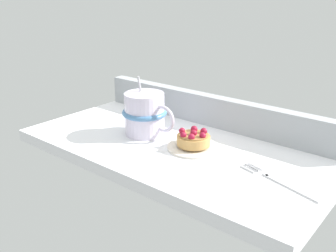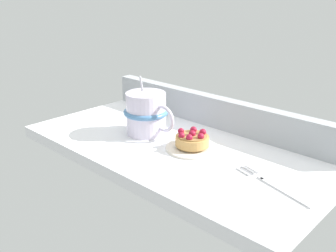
# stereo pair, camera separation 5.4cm
# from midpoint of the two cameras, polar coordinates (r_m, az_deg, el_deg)

# --- Properties ---
(ground_plane) EXTENTS (0.68, 0.34, 0.03)m
(ground_plane) POSITION_cam_midpoint_polar(r_m,az_deg,el_deg) (0.84, 2.63, -3.61)
(ground_plane) COLOR white
(window_rail_back) EXTENTS (0.67, 0.03, 0.07)m
(window_rail_back) POSITION_cam_midpoint_polar(r_m,az_deg,el_deg) (0.94, 8.94, 2.12)
(window_rail_back) COLOR #9EA3A8
(window_rail_back) RESTS_ON ground_plane
(dessert_plate) EXTENTS (0.11, 0.11, 0.01)m
(dessert_plate) POSITION_cam_midpoint_polar(r_m,az_deg,el_deg) (0.81, 5.56, -3.22)
(dessert_plate) COLOR silver
(dessert_plate) RESTS_ON ground_plane
(raspberry_tart) EXTENTS (0.07, 0.07, 0.03)m
(raspberry_tart) POSITION_cam_midpoint_polar(r_m,az_deg,el_deg) (0.80, 5.60, -2.01)
(raspberry_tart) COLOR tan
(raspberry_tart) RESTS_ON dessert_plate
(coffee_mug) EXTENTS (0.14, 0.10, 0.13)m
(coffee_mug) POSITION_cam_midpoint_polar(r_m,az_deg,el_deg) (0.87, -1.48, 1.91)
(coffee_mug) COLOR silver
(coffee_mug) RESTS_ON ground_plane
(dessert_fork) EXTENTS (0.16, 0.06, 0.01)m
(dessert_fork) POSITION_cam_midpoint_polar(r_m,az_deg,el_deg) (0.70, 17.58, -8.38)
(dessert_fork) COLOR silver
(dessert_fork) RESTS_ON ground_plane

